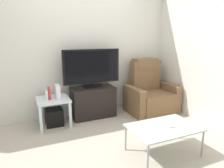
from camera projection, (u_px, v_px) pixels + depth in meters
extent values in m
plane|color=#B2A899|center=(102.00, 136.00, 3.24)|extent=(6.40, 6.40, 0.00)
cube|color=silver|center=(80.00, 49.00, 3.95)|extent=(6.40, 0.06, 2.60)
cube|color=silver|center=(199.00, 50.00, 3.69)|extent=(0.06, 4.48, 2.60)
cube|color=black|center=(93.00, 102.00, 3.99)|extent=(0.82, 0.44, 0.59)
cube|color=black|center=(96.00, 99.00, 3.77)|extent=(0.76, 0.02, 0.02)
cube|color=black|center=(96.00, 96.00, 3.81)|extent=(0.34, 0.11, 0.04)
cube|color=black|center=(92.00, 86.00, 3.93)|extent=(0.32, 0.20, 0.03)
cube|color=black|center=(92.00, 84.00, 3.92)|extent=(0.06, 0.04, 0.05)
cube|color=black|center=(92.00, 66.00, 3.85)|extent=(1.09, 0.05, 0.64)
cube|color=black|center=(92.00, 66.00, 3.82)|extent=(1.01, 0.01, 0.57)
cube|color=brown|center=(151.00, 102.00, 4.23)|extent=(0.70, 0.72, 0.42)
cube|color=brown|center=(145.00, 75.00, 4.35)|extent=(0.64, 0.20, 0.62)
cube|color=brown|center=(145.00, 63.00, 4.31)|extent=(0.50, 0.26, 0.20)
cube|color=brown|center=(134.00, 101.00, 4.05)|extent=(0.14, 0.68, 0.56)
cube|color=brown|center=(168.00, 96.00, 4.38)|extent=(0.14, 0.68, 0.56)
cube|color=silver|center=(53.00, 99.00, 3.55)|extent=(0.54, 0.54, 0.04)
cube|color=silver|center=(41.00, 120.00, 3.30)|extent=(0.04, 0.04, 0.45)
cube|color=silver|center=(70.00, 115.00, 3.48)|extent=(0.04, 0.04, 0.45)
cube|color=silver|center=(38.00, 110.00, 3.72)|extent=(0.04, 0.04, 0.45)
cube|color=silver|center=(65.00, 107.00, 3.91)|extent=(0.04, 0.04, 0.45)
cube|color=black|center=(54.00, 117.00, 3.62)|extent=(0.29, 0.29, 0.29)
cube|color=white|center=(47.00, 95.00, 3.46)|extent=(0.03, 0.12, 0.16)
cube|color=red|center=(49.00, 93.00, 3.48)|extent=(0.04, 0.10, 0.21)
cube|color=white|center=(58.00, 91.00, 3.56)|extent=(0.07, 0.20, 0.23)
cube|color=#B2C6C1|center=(164.00, 127.00, 2.68)|extent=(0.90, 0.60, 0.02)
cylinder|color=gray|center=(148.00, 159.00, 2.32)|extent=(0.02, 0.02, 0.36)
cylinder|color=gray|center=(203.00, 144.00, 2.65)|extent=(0.02, 0.02, 0.36)
cylinder|color=gray|center=(126.00, 138.00, 2.80)|extent=(0.02, 0.02, 0.36)
cylinder|color=gray|center=(174.00, 127.00, 3.13)|extent=(0.02, 0.02, 0.36)
cube|color=#B7B7BC|center=(171.00, 125.00, 2.72)|extent=(0.14, 0.16, 0.01)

